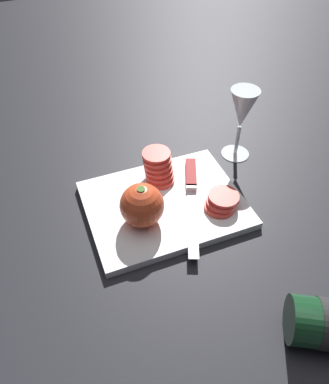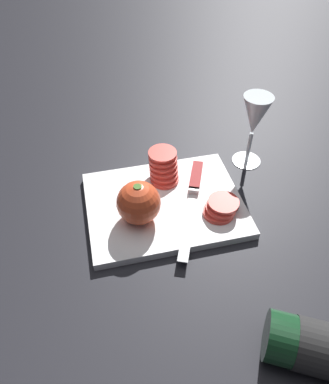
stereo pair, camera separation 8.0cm
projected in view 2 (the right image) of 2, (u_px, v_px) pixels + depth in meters
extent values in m
plane|color=black|center=(151.00, 203.00, 0.84)|extent=(3.00, 3.00, 0.00)
cube|color=white|center=(164.00, 205.00, 0.82)|extent=(0.34, 0.26, 0.02)
cylinder|color=black|center=(322.00, 349.00, 0.57)|extent=(0.11, 0.11, 0.08)
cylinder|color=silver|center=(246.00, 160.00, 0.94)|extent=(0.07, 0.07, 0.00)
cylinder|color=silver|center=(249.00, 147.00, 0.91)|extent=(0.01, 0.01, 0.08)
cone|color=silver|center=(255.00, 116.00, 0.85)|extent=(0.07, 0.07, 0.10)
cone|color=beige|center=(253.00, 127.00, 0.87)|extent=(0.02, 0.02, 0.04)
sphere|color=#DB4C28|center=(139.00, 203.00, 0.75)|extent=(0.09, 0.09, 0.09)
cylinder|color=#47702D|center=(138.00, 188.00, 0.72)|extent=(0.02, 0.02, 0.01)
cube|color=silver|center=(188.00, 224.00, 0.77)|extent=(0.09, 0.18, 0.00)
cube|color=silver|center=(194.00, 191.00, 0.83)|extent=(0.03, 0.02, 0.01)
cube|color=maroon|center=(196.00, 177.00, 0.87)|extent=(0.06, 0.10, 0.01)
cylinder|color=#D63D33|center=(165.00, 179.00, 0.86)|extent=(0.07, 0.07, 0.01)
cylinder|color=#D63D33|center=(164.00, 174.00, 0.86)|extent=(0.07, 0.07, 0.01)
cylinder|color=#D63D33|center=(164.00, 169.00, 0.86)|extent=(0.07, 0.07, 0.01)
cylinder|color=#D63D33|center=(163.00, 164.00, 0.86)|extent=(0.07, 0.07, 0.01)
cylinder|color=#D63D33|center=(163.00, 159.00, 0.86)|extent=(0.07, 0.07, 0.01)
cylinder|color=#D63D33|center=(162.00, 154.00, 0.85)|extent=(0.07, 0.07, 0.01)
cylinder|color=#D63D33|center=(218.00, 212.00, 0.79)|extent=(0.07, 0.07, 0.01)
cylinder|color=#D63D33|center=(221.00, 208.00, 0.79)|extent=(0.07, 0.07, 0.01)
cylinder|color=#D63D33|center=(224.00, 203.00, 0.78)|extent=(0.07, 0.07, 0.01)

